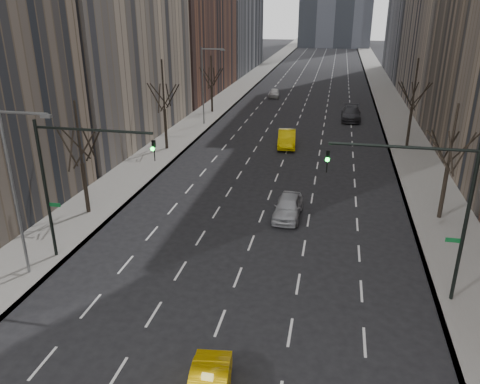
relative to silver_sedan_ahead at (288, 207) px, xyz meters
The scene contains 15 objects.
sidewalk_left 51.66m from the silver_sedan_ahead, 105.77° to the left, with size 4.50×320.00×0.15m, color slate.
sidewalk_right 50.80m from the silver_sedan_ahead, 78.12° to the left, with size 4.50×320.00×0.15m, color slate.
tree_lw_b 14.29m from the silver_sedan_ahead, behind, with size 3.36×3.50×7.82m.
tree_lw_c 19.72m from the silver_sedan_ahead, 135.18° to the left, with size 3.36×3.50×8.74m.
tree_lw_d 34.69m from the silver_sedan_ahead, 113.51° to the left, with size 3.36×3.50×7.36m.
tree_rw_b 10.77m from the silver_sedan_ahead, ahead, with size 3.36×3.50×7.82m.
tree_rw_c 22.44m from the silver_sedan_ahead, 62.61° to the left, with size 3.36×3.50×8.74m.
traffic_mast_left 14.49m from the silver_sedan_ahead, 142.72° to the right, with size 6.69×0.39×8.00m.
traffic_mast_right 12.03m from the silver_sedan_ahead, 48.59° to the right, with size 6.69×0.39×8.00m.
streetlight_near 17.00m from the silver_sedan_ahead, 140.82° to the right, with size 2.83×0.22×9.00m.
streetlight_far 28.17m from the silver_sedan_ahead, 117.08° to the left, with size 2.83×0.22×9.00m.
silver_sedan_ahead is the anchor object (origin of this frame).
far_taxi 17.44m from the silver_sedan_ahead, 96.62° to the left, with size 1.77×5.08×1.67m, color #E7C504.
far_suv_grey 31.28m from the silver_sedan_ahead, 81.44° to the left, with size 2.38×5.85×1.70m, color #2B2A2F.
far_car_white 45.26m from the silver_sedan_ahead, 98.95° to the left, with size 1.57×3.90×1.33m, color silver.
Camera 1 is at (4.50, -9.24, 13.67)m, focal length 35.00 mm.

